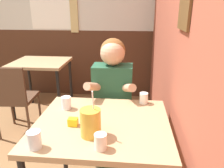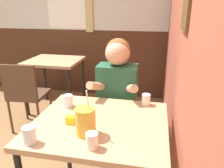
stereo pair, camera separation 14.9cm
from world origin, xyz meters
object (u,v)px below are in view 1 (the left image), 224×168
object	(u,v)px
main_table	(102,132)
cocktail_pitcher	(91,123)
person_seated	(113,103)
background_table	(41,68)
chair_near_window	(13,96)

from	to	relation	value
main_table	cocktail_pitcher	size ratio (longest dim) A/B	3.06
main_table	person_seated	bearing A→B (deg)	88.16
background_table	person_seated	world-z (taller)	person_seated
main_table	background_table	size ratio (longest dim) A/B	1.16
chair_near_window	person_seated	world-z (taller)	person_seated
chair_near_window	person_seated	bearing A→B (deg)	-21.65
chair_near_window	cocktail_pitcher	world-z (taller)	cocktail_pitcher
chair_near_window	person_seated	size ratio (longest dim) A/B	0.71
main_table	chair_near_window	distance (m)	1.48
background_table	person_seated	xyz separation A→B (m)	(1.09, -1.02, -0.01)
main_table	background_table	world-z (taller)	same
background_table	person_seated	distance (m)	1.49
cocktail_pitcher	background_table	bearing A→B (deg)	120.99
chair_near_window	person_seated	distance (m)	1.23
chair_near_window	person_seated	xyz separation A→B (m)	(1.17, -0.38, 0.14)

